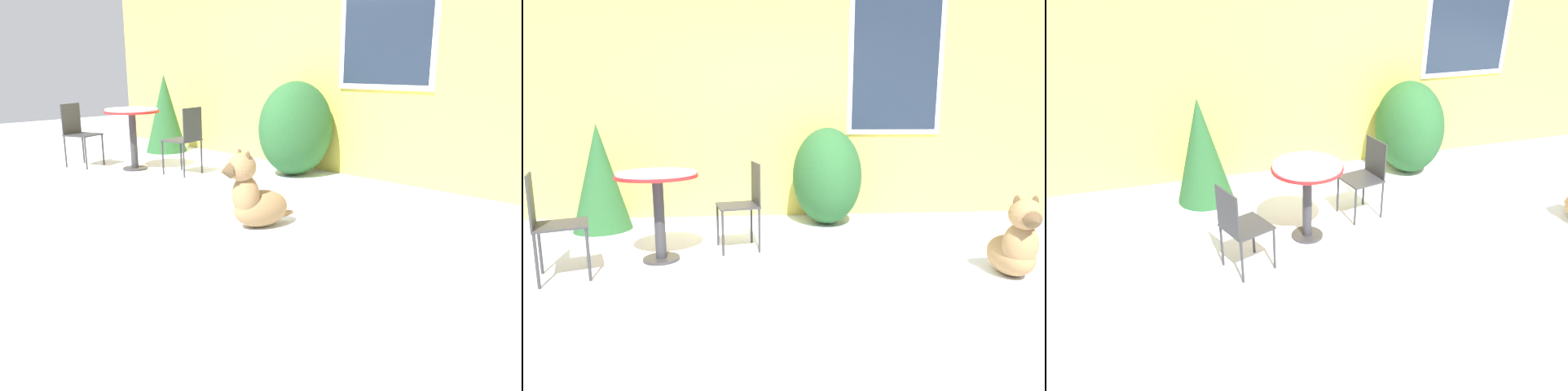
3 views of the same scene
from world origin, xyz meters
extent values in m
plane|color=silver|center=(0.00, 0.00, 0.00)|extent=(16.00, 16.00, 0.00)
cube|color=#DBC14C|center=(0.00, 2.20, 1.48)|extent=(8.00, 0.06, 2.95)
cube|color=white|center=(1.55, 2.16, 1.93)|extent=(1.23, 0.04, 1.72)
cube|color=#1E2838|center=(1.55, 2.14, 1.93)|extent=(1.11, 0.01, 1.60)
ellipsoid|color=#235128|center=(0.61, 1.72, 0.58)|extent=(0.82, 1.03, 1.16)
cone|color=#235128|center=(-2.01, 1.61, 0.61)|extent=(0.64, 0.64, 1.21)
cylinder|color=#2D2D30|center=(-1.11, 0.47, 0.01)|extent=(0.32, 0.32, 0.03)
cylinder|color=#2D2D30|center=(-1.11, 0.47, 0.39)|extent=(0.09, 0.09, 0.72)
cylinder|color=red|center=(-1.11, 0.47, 0.76)|extent=(0.70, 0.70, 0.03)
cylinder|color=silver|center=(-1.11, 0.47, 0.79)|extent=(0.67, 0.67, 0.02)
cube|color=#2D2D30|center=(-0.44, 0.75, 0.43)|extent=(0.45, 0.45, 0.02)
cube|color=#2D2D30|center=(-0.26, 0.79, 0.64)|extent=(0.09, 0.34, 0.40)
cylinder|color=#2D2D30|center=(-0.64, 0.88, 0.21)|extent=(0.02, 0.02, 0.42)
cylinder|color=#2D2D30|center=(-0.57, 0.54, 0.21)|extent=(0.02, 0.02, 0.42)
cylinder|color=#2D2D30|center=(-0.30, 0.95, 0.21)|extent=(0.02, 0.02, 0.42)
cylinder|color=#2D2D30|center=(-0.23, 0.62, 0.21)|extent=(0.02, 0.02, 0.42)
cube|color=#2D2D30|center=(-1.78, 0.11, 0.43)|extent=(0.50, 0.50, 0.02)
cube|color=#2D2D30|center=(-1.95, 0.04, 0.64)|extent=(0.15, 0.33, 0.40)
cylinder|color=#2D2D30|center=(-1.56, 0.02, 0.21)|extent=(0.02, 0.02, 0.42)
cylinder|color=#2D2D30|center=(-1.69, 0.34, 0.21)|extent=(0.02, 0.02, 0.42)
cylinder|color=#2D2D30|center=(-1.88, -0.11, 0.21)|extent=(0.02, 0.02, 0.42)
cylinder|color=#2D2D30|center=(-2.01, 0.21, 0.21)|extent=(0.02, 0.02, 0.42)
camera|label=1|loc=(4.73, -3.06, 1.35)|focal=35.00mm
camera|label=2|loc=(-0.30, -3.09, 1.21)|focal=28.00mm
camera|label=3|loc=(-2.39, -3.78, 2.74)|focal=35.00mm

